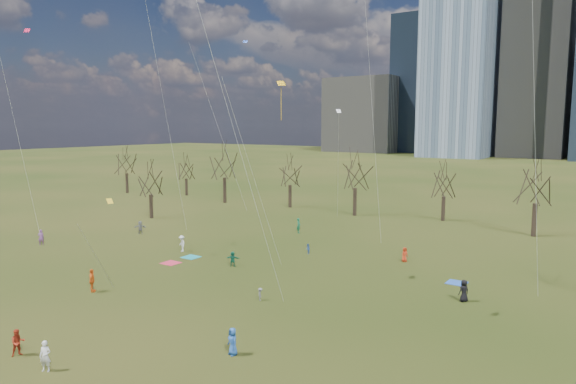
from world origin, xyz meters
The scene contains 20 objects.
ground centered at (0.00, 0.00, 0.00)m, with size 500.00×500.00×0.00m, color black.
downtown_skyline centered at (-2.43, 210.64, 39.01)m, with size 212.50×78.00×118.00m.
bare_tree_row centered at (-0.09, 37.22, 6.12)m, with size 113.04×29.80×9.50m.
blanket_teal centered at (-9.88, 9.30, 0.01)m, with size 1.60×1.50×0.03m, color teal.
blanket_navy centered at (14.62, 15.55, 0.01)m, with size 1.60×1.50×0.03m, color blue.
blanket_crimson centered at (-9.91, 6.63, 0.01)m, with size 1.60×1.50×0.03m, color #D02947.
person_0 centered at (7.74, -5.29, 0.80)m, with size 0.78×0.51×1.61m, color #2553A1.
person_1 centered at (0.68, -12.38, 0.84)m, with size 0.62×0.40×1.69m, color silver.
person_2 centered at (-2.39, -12.19, 0.78)m, with size 0.76×0.59×1.57m, color #A42B17.
person_3 centered at (3.53, 2.97, 0.49)m, with size 0.63×0.36×0.98m, color slate.
person_4 centered at (-8.71, -2.82, 0.93)m, with size 1.09×0.45×1.85m, color orange.
person_5 centered at (-4.28, 9.11, 0.71)m, with size 1.31×0.42×1.41m, color #16654B.
person_6 centered at (16.33, 11.20, 0.84)m, with size 0.82×0.53×1.68m, color black.
person_7 centered at (-27.39, 4.02, 0.86)m, with size 0.62×0.41×1.71m, color #8E4D9B.
person_8 centered at (-0.88, 16.96, 0.52)m, with size 0.50×0.39×1.03m, color #2951B3.
person_9 centered at (-12.34, 10.52, 0.85)m, with size 1.10×0.63×1.70m, color silver.
person_11 centered at (-22.85, 13.96, 0.79)m, with size 1.47×0.47×1.59m, color slate.
person_12 centered at (8.50, 19.54, 0.71)m, with size 0.70×0.45×1.42m, color red.
person_13 centered at (-7.21, 25.12, 0.91)m, with size 0.67×0.44×1.83m, color #186D4A.
kites_airborne centered at (2.77, 13.37, 14.84)m, with size 59.38×42.09×37.03m.
Camera 1 is at (25.93, -26.80, 13.10)m, focal length 32.00 mm.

